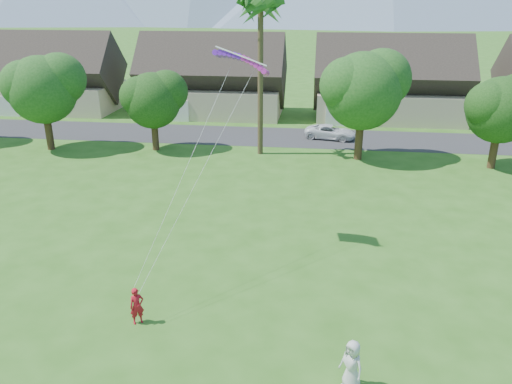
% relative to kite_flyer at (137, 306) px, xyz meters
% --- Properties ---
extents(street, '(90.00, 7.00, 0.01)m').
position_rel_kite_flyer_xyz_m(street, '(4.10, 29.26, -0.77)').
color(street, '#2D2D30').
rests_on(street, ground).
extents(kite_flyer, '(0.68, 0.63, 1.56)m').
position_rel_kite_flyer_xyz_m(kite_flyer, '(0.00, 0.00, 0.00)').
color(kite_flyer, '#B1141F').
rests_on(kite_flyer, ground).
extents(watcher, '(1.04, 1.02, 1.81)m').
position_rel_kite_flyer_xyz_m(watcher, '(8.27, -2.53, 0.13)').
color(watcher, beige).
rests_on(watcher, ground).
extents(parked_car, '(4.91, 3.00, 1.27)m').
position_rel_kite_flyer_xyz_m(parked_car, '(7.95, 29.26, -0.14)').
color(parked_car, white).
rests_on(parked_car, ground).
extents(houses_row, '(72.75, 8.19, 8.86)m').
position_rel_kite_flyer_xyz_m(houses_row, '(4.59, 38.25, 2.66)').
color(houses_row, beige).
rests_on(houses_row, ground).
extents(tree_row, '(62.27, 6.67, 8.45)m').
position_rel_kite_flyer_xyz_m(tree_row, '(2.95, 23.18, 4.11)').
color(tree_row, '#47301C').
rests_on(tree_row, ground).
extents(fan_palm, '(3.00, 3.00, 13.80)m').
position_rel_kite_flyer_xyz_m(fan_palm, '(2.10, 23.76, 11.02)').
color(fan_palm, '#4C3D26').
rests_on(fan_palm, ground).
extents(parafoil_kite, '(2.79, 1.16, 0.50)m').
position_rel_kite_flyer_xyz_m(parafoil_kite, '(3.15, 7.86, 8.73)').
color(parafoil_kite, '#6D1ACA').
rests_on(parafoil_kite, ground).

